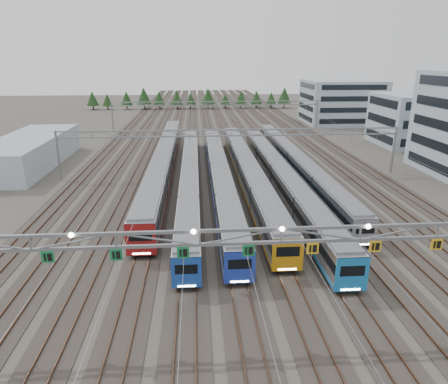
{
  "coord_description": "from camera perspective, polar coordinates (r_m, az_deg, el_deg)",
  "views": [
    {
      "loc": [
        -5.69,
        -24.72,
        18.88
      ],
      "look_at": [
        -2.46,
        20.95,
        3.5
      ],
      "focal_mm": 32.0,
      "sensor_mm": 36.0,
      "label": 1
    }
  ],
  "objects": [
    {
      "name": "ground",
      "position": [
        31.62,
        7.52,
        -18.28
      ],
      "size": [
        400.0,
        400.0,
        0.0
      ],
      "primitive_type": "plane",
      "color": "#47423A",
      "rests_on": "ground"
    },
    {
      "name": "track_bed",
      "position": [
        126.06,
        -1.45,
        10.63
      ],
      "size": [
        54.0,
        260.0,
        5.42
      ],
      "color": "#2D2823",
      "rests_on": "ground"
    },
    {
      "name": "train_a",
      "position": [
        70.16,
        -8.5,
        4.62
      ],
      "size": [
        3.02,
        65.2,
        3.93
      ],
      "color": "black",
      "rests_on": "ground"
    },
    {
      "name": "train_b",
      "position": [
        62.16,
        -4.88,
        2.67
      ],
      "size": [
        2.58,
        60.97,
        3.35
      ],
      "color": "black",
      "rests_on": "ground"
    },
    {
      "name": "train_c",
      "position": [
        62.05,
        -0.72,
        2.79
      ],
      "size": [
        2.71,
        59.91,
        3.53
      ],
      "color": "black",
      "rests_on": "ground"
    },
    {
      "name": "train_d",
      "position": [
        63.52,
        3.28,
        3.24
      ],
      "size": [
        2.88,
        58.77,
        3.75
      ],
      "color": "black",
      "rests_on": "ground"
    },
    {
      "name": "train_e",
      "position": [
        60.76,
        7.94,
        2.33
      ],
      "size": [
        2.8,
        58.58,
        3.64
      ],
      "color": "black",
      "rests_on": "ground"
    },
    {
      "name": "train_f",
      "position": [
        70.16,
        10.08,
        4.34
      ],
      "size": [
        2.66,
        60.04,
        3.46
      ],
      "color": "black",
      "rests_on": "ground"
    },
    {
      "name": "gantry_near",
      "position": [
        27.86,
        8.09,
        -6.67
      ],
      "size": [
        56.36,
        0.61,
        8.08
      ],
      "color": "gray",
      "rests_on": "ground"
    },
    {
      "name": "gantry_mid",
      "position": [
        66.16,
        0.97,
        7.68
      ],
      "size": [
        56.36,
        0.36,
        8.0
      ],
      "color": "gray",
      "rests_on": "ground"
    },
    {
      "name": "gantry_far",
      "position": [
        110.58,
        -1.1,
        12.07
      ],
      "size": [
        56.36,
        0.36,
        8.0
      ],
      "color": "gray",
      "rests_on": "ground"
    },
    {
      "name": "depot_bldg_mid",
      "position": [
        100.78,
        25.14,
        9.31
      ],
      "size": [
        14.0,
        16.0,
        11.36
      ],
      "primitive_type": "cube",
      "color": "#A6B9C7",
      "rests_on": "ground"
    },
    {
      "name": "depot_bldg_north",
      "position": [
        129.7,
        16.46,
        12.26
      ],
      "size": [
        22.0,
        18.0,
        12.58
      ],
      "primitive_type": "cube",
      "color": "#A6B9C7",
      "rests_on": "ground"
    },
    {
      "name": "west_shed",
      "position": [
        81.85,
        -26.08,
        5.22
      ],
      "size": [
        10.0,
        30.0,
        5.25
      ],
      "primitive_type": "cube",
      "color": "#A6B9C7",
      "rests_on": "ground"
    },
    {
      "name": "treeline",
      "position": [
        160.4,
        -4.7,
        13.27
      ],
      "size": [
        81.2,
        5.6,
        7.02
      ],
      "color": "#332114",
      "rests_on": "ground"
    }
  ]
}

